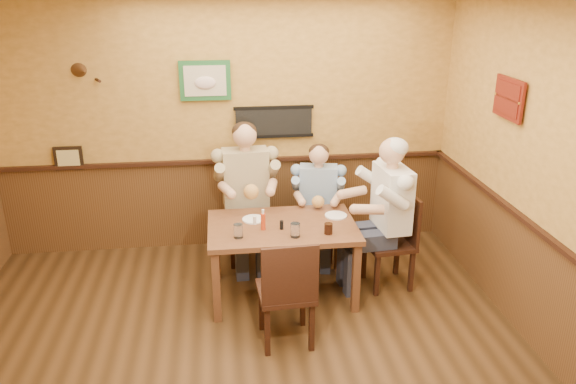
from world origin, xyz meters
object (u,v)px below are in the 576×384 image
at_px(cola_tumbler, 328,229).
at_px(water_glass_left, 238,231).
at_px(chair_near_side, 286,289).
at_px(water_glass_mid, 295,230).
at_px(hot_sauce_bottle, 263,221).
at_px(chair_back_right, 317,223).
at_px(salt_shaker, 255,220).
at_px(diner_tan_shirt, 246,201).
at_px(chair_back_left, 247,219).
at_px(diner_white_elder, 390,222).
at_px(chair_right_end, 389,241).
at_px(pepper_shaker, 282,225).
at_px(dining_table, 282,234).
at_px(diner_blue_polo, 318,208).

bearing_deg(cola_tumbler, water_glass_left, 178.45).
xyz_separation_m(chair_near_side, water_glass_left, (-0.36, 0.53, 0.32)).
xyz_separation_m(water_glass_left, water_glass_mid, (0.51, -0.05, 0.00)).
height_order(cola_tumbler, hot_sauce_bottle, hot_sauce_bottle).
xyz_separation_m(chair_back_right, hot_sauce_bottle, (-0.66, -0.82, 0.43)).
distance_m(chair_back_right, water_glass_left, 1.38).
bearing_deg(cola_tumbler, salt_shaker, 155.81).
xyz_separation_m(chair_back_right, diner_tan_shirt, (-0.78, 0.04, 0.29)).
bearing_deg(water_glass_mid, chair_back_left, 110.18).
bearing_deg(chair_back_left, diner_white_elder, -31.46).
xyz_separation_m(water_glass_mid, cola_tumbler, (0.31, 0.03, -0.02)).
distance_m(chair_back_right, hot_sauce_bottle, 1.14).
height_order(water_glass_left, salt_shaker, water_glass_left).
bearing_deg(chair_near_side, chair_back_left, -83.97).
bearing_deg(chair_right_end, cola_tumbler, -71.79).
xyz_separation_m(chair_back_left, hot_sauce_bottle, (0.11, -0.86, 0.35)).
distance_m(water_glass_mid, pepper_shaker, 0.20).
bearing_deg(dining_table, cola_tumbler, -31.81).
distance_m(dining_table, cola_tumbler, 0.49).
xyz_separation_m(diner_tan_shirt, cola_tumbler, (0.70, -1.02, 0.10)).
bearing_deg(water_glass_left, chair_right_end, 10.49).
bearing_deg(chair_near_side, chair_back_right, -112.67).
distance_m(chair_back_right, chair_right_end, 0.91).
distance_m(chair_right_end, salt_shaker, 1.37).
bearing_deg(hot_sauce_bottle, salt_shaker, 118.21).
bearing_deg(salt_shaker, chair_near_side, -76.02).
height_order(dining_table, pepper_shaker, pepper_shaker).
xyz_separation_m(diner_blue_polo, diner_white_elder, (0.60, -0.69, 0.11)).
bearing_deg(chair_back_right, chair_near_side, -99.52).
bearing_deg(water_glass_left, chair_near_side, -55.22).
distance_m(dining_table, water_glass_left, 0.50).
bearing_deg(salt_shaker, chair_back_left, 93.38).
bearing_deg(cola_tumbler, chair_near_side, -132.09).
relative_size(dining_table, chair_back_right, 1.70).
xyz_separation_m(chair_back_left, water_glass_left, (-0.12, -1.00, 0.32)).
relative_size(chair_back_left, chair_right_end, 1.01).
bearing_deg(dining_table, diner_white_elder, 2.83).
bearing_deg(chair_near_side, dining_table, -97.33).
bearing_deg(pepper_shaker, chair_back_right, 59.54).
distance_m(dining_table, chair_right_end, 1.09).
bearing_deg(dining_table, diner_blue_polo, 57.22).
bearing_deg(chair_right_end, water_glass_mid, -77.32).
distance_m(water_glass_left, hot_sauce_bottle, 0.28).
xyz_separation_m(chair_near_side, diner_blue_polo, (0.53, 1.49, 0.09)).
distance_m(chair_near_side, water_glass_left, 0.71).
bearing_deg(cola_tumbler, chair_right_end, 23.81).
height_order(chair_back_right, cola_tumbler, cola_tumbler).
bearing_deg(water_glass_mid, diner_tan_shirt, 110.18).
relative_size(hot_sauce_bottle, salt_shaker, 2.20).
xyz_separation_m(diner_white_elder, water_glass_left, (-1.50, -0.28, 0.12)).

